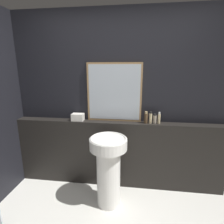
% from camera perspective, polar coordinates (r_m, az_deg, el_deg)
% --- Properties ---
extents(wall_back, '(8.00, 0.06, 2.50)m').
position_cam_1_polar(wall_back, '(2.52, 2.26, 3.16)').
color(wall_back, black).
rests_on(wall_back, ground_plane).
extents(vanity_counter, '(3.00, 0.17, 0.99)m').
position_cam_1_polar(vanity_counter, '(2.66, 1.87, -13.47)').
color(vanity_counter, black).
rests_on(vanity_counter, ground_plane).
extents(pedestal_sink, '(0.46, 0.46, 0.92)m').
position_cam_1_polar(pedestal_sink, '(2.28, -1.16, -17.34)').
color(pedestal_sink, white).
rests_on(pedestal_sink, ground_plane).
extents(mirror, '(0.77, 0.03, 0.82)m').
position_cam_1_polar(mirror, '(2.45, 0.73, 6.38)').
color(mirror, '#937047').
rests_on(mirror, vanity_counter).
extents(towel_stack, '(0.17, 0.12, 0.10)m').
position_cam_1_polar(towel_stack, '(2.58, -11.08, -1.63)').
color(towel_stack, silver).
rests_on(towel_stack, vanity_counter).
extents(shampoo_bottle, '(0.05, 0.05, 0.17)m').
position_cam_1_polar(shampoo_bottle, '(2.45, 11.02, -1.85)').
color(shampoo_bottle, '#4C3823').
rests_on(shampoo_bottle, vanity_counter).
extents(conditioner_bottle, '(0.04, 0.04, 0.17)m').
position_cam_1_polar(conditioner_bottle, '(2.45, 12.45, -1.85)').
color(conditioner_bottle, '#C6B284').
rests_on(conditioner_bottle, vanity_counter).
extents(lotion_bottle, '(0.05, 0.05, 0.14)m').
position_cam_1_polar(lotion_bottle, '(2.46, 13.80, -2.23)').
color(lotion_bottle, gray).
rests_on(lotion_bottle, vanity_counter).
extents(body_wash_bottle, '(0.04, 0.04, 0.16)m').
position_cam_1_polar(body_wash_bottle, '(2.47, 15.11, -1.99)').
color(body_wash_bottle, '#C6B284').
rests_on(body_wash_bottle, vanity_counter).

